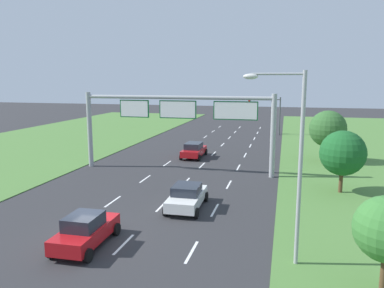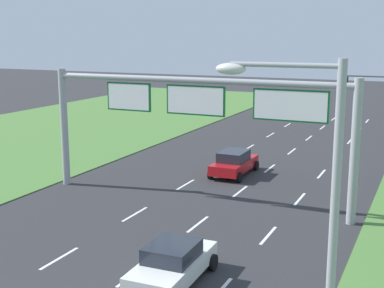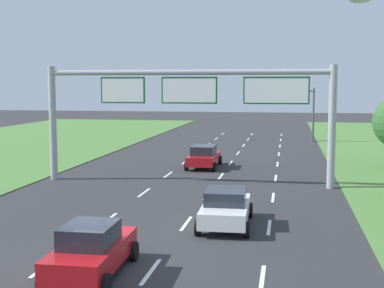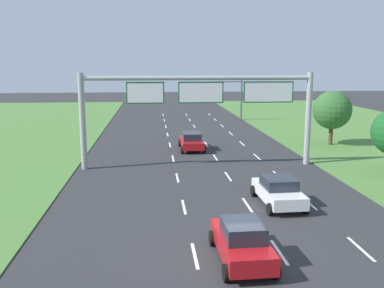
% 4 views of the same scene
% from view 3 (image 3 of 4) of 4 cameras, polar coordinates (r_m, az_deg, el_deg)
% --- Properties ---
extents(ground_plane, '(200.00, 200.00, 0.00)m').
position_cam_3_polar(ground_plane, '(17.89, -10.00, -12.92)').
color(ground_plane, '#2D2D30').
extents(lane_dashes_inner_left, '(0.14, 68.40, 0.01)m').
position_cam_3_polar(lane_dashes_inner_left, '(32.31, -3.75, -4.15)').
color(lane_dashes_inner_left, white).
rests_on(lane_dashes_inner_left, ground_plane).
extents(lane_dashes_inner_right, '(0.14, 68.40, 0.01)m').
position_cam_3_polar(lane_dashes_inner_right, '(31.66, 2.43, -4.36)').
color(lane_dashes_inner_right, white).
rests_on(lane_dashes_inner_right, ground_plane).
extents(lane_dashes_slip, '(0.14, 68.40, 0.01)m').
position_cam_3_polar(lane_dashes_slip, '(31.40, 8.79, -4.52)').
color(lane_dashes_slip, white).
rests_on(lane_dashes_slip, ground_plane).
extents(car_near_red, '(2.24, 4.39, 1.54)m').
position_cam_3_polar(car_near_red, '(22.49, 3.62, -6.77)').
color(car_near_red, white).
rests_on(car_near_red, ground_plane).
extents(car_lead_silver, '(2.13, 4.23, 1.66)m').
position_cam_3_polar(car_lead_silver, '(17.07, -10.68, -11.03)').
color(car_lead_silver, red).
rests_on(car_lead_silver, ground_plane).
extents(car_mid_lane, '(2.13, 4.44, 1.58)m').
position_cam_3_polar(car_mid_lane, '(38.09, 1.27, -1.33)').
color(car_mid_lane, red).
rests_on(car_mid_lane, ground_plane).
extents(sign_gantry, '(17.24, 0.44, 7.00)m').
position_cam_3_polar(sign_gantry, '(31.48, -0.10, 4.68)').
color(sign_gantry, '#9EA0A5').
rests_on(sign_gantry, ground_plane).
extents(traffic_light_mast, '(4.76, 0.49, 5.60)m').
position_cam_3_polar(traffic_light_mast, '(56.16, 10.86, 4.16)').
color(traffic_light_mast, '#47494F').
rests_on(traffic_light_mast, ground_plane).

